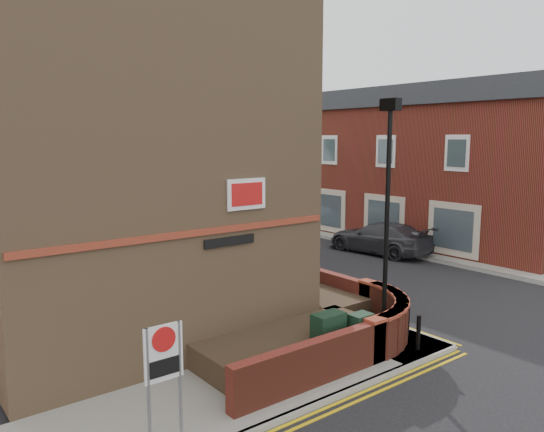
{
  "coord_description": "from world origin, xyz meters",
  "views": [
    {
      "loc": [
        -8.84,
        -7.44,
        5.46
      ],
      "look_at": [
        0.09,
        4.0,
        3.32
      ],
      "focal_mm": 35.0,
      "sensor_mm": 36.0,
      "label": 1
    }
  ],
  "objects": [
    {
      "name": "far_terrace_cream",
      "position": [
        14.5,
        38.0,
        4.05
      ],
      "size": [
        5.4,
        12.4,
        8.0
      ],
      "color": "#B5A895",
      "rests_on": "ground"
    },
    {
      "name": "far_terrace",
      "position": [
        14.5,
        17.0,
        4.04
      ],
      "size": [
        5.4,
        30.4,
        8.0
      ],
      "color": "maroon",
      "rests_on": "ground"
    },
    {
      "name": "corner_building",
      "position": [
        -2.84,
        8.0,
        6.23
      ],
      "size": [
        8.95,
        10.4,
        13.6
      ],
      "color": "#906E4C",
      "rests_on": "ground"
    },
    {
      "name": "bollard_near",
      "position": [
        2.0,
        0.4,
        0.57
      ],
      "size": [
        0.11,
        0.11,
        0.9
      ],
      "primitive_type": "cylinder",
      "color": "black",
      "rests_on": "pavement_corner"
    },
    {
      "name": "tree_near",
      "position": [
        2.0,
        14.05,
        4.7
      ],
      "size": [
        3.64,
        3.65,
        6.7
      ],
      "color": "#382B1E",
      "rests_on": "pavement_main"
    },
    {
      "name": "traffic_light_assembly",
      "position": [
        2.4,
        25.0,
        2.78
      ],
      "size": [
        0.2,
        0.16,
        4.2
      ],
      "color": "black",
      "rests_on": "pavement_main"
    },
    {
      "name": "bollard_far",
      "position": [
        2.6,
        1.2,
        0.57
      ],
      "size": [
        0.11,
        0.11,
        0.9
      ],
      "primitive_type": "cylinder",
      "color": "black",
      "rests_on": "pavement_corner"
    },
    {
      "name": "tree_far",
      "position": [
        2.0,
        30.05,
        4.91
      ],
      "size": [
        3.81,
        3.81,
        7.0
      ],
      "color": "#382B1E",
      "rests_on": "pavement_main"
    },
    {
      "name": "yellow_lines_main",
      "position": [
        3.25,
        16.0,
        0.01
      ],
      "size": [
        0.28,
        32.0,
        0.01
      ],
      "primitive_type": "cube",
      "color": "gold",
      "rests_on": "ground"
    },
    {
      "name": "kerb_main_far",
      "position": [
        11.0,
        13.0,
        0.06
      ],
      "size": [
        0.15,
        40.0,
        0.12
      ],
      "primitive_type": "cube",
      "color": "gray",
      "rests_on": "ground"
    },
    {
      "name": "utility_cabinet_small",
      "position": [
        0.5,
        1.0,
        0.67
      ],
      "size": [
        0.55,
        0.4,
        1.1
      ],
      "primitive_type": "cube",
      "color": "black",
      "rests_on": "pavement_corner"
    },
    {
      "name": "tree_mid",
      "position": [
        2.0,
        22.05,
        5.2
      ],
      "size": [
        4.03,
        4.03,
        7.42
      ],
      "color": "#382B1E",
      "rests_on": "pavement_main"
    },
    {
      "name": "kerb_main_near",
      "position": [
        3.0,
        16.0,
        0.06
      ],
      "size": [
        0.15,
        32.0,
        0.12
      ],
      "primitive_type": "cube",
      "color": "gray",
      "rests_on": "ground"
    },
    {
      "name": "lamppost",
      "position": [
        1.6,
        1.2,
        3.34
      ],
      "size": [
        0.25,
        0.5,
        6.3
      ],
      "color": "black",
      "rests_on": "pavement_corner"
    },
    {
      "name": "garden_wall",
      "position": [
        0.0,
        2.5,
        0.0
      ],
      "size": [
        6.8,
        6.0,
        1.2
      ],
      "primitive_type": null,
      "color": "maroon",
      "rests_on": "ground"
    },
    {
      "name": "silver_car_near",
      "position": [
        5.0,
        12.29,
        0.7
      ],
      "size": [
        2.61,
        4.51,
        1.41
      ],
      "primitive_type": "imported",
      "rotation": [
        0.0,
        0.0,
        -0.28
      ],
      "color": "#B0B1B9",
      "rests_on": "ground"
    },
    {
      "name": "zone_sign",
      "position": [
        -5.0,
        0.5,
        1.64
      ],
      "size": [
        0.72,
        0.07,
        2.2
      ],
      "color": "slate",
      "rests_on": "pavement_corner"
    },
    {
      "name": "silver_car_far",
      "position": [
        9.48,
        17.52,
        0.62
      ],
      "size": [
        2.23,
        3.85,
        1.23
      ],
      "primitive_type": "imported",
      "rotation": [
        0.0,
        0.0,
        3.37
      ],
      "color": "#BABBC3",
      "rests_on": "ground"
    },
    {
      "name": "red_car_main",
      "position": [
        4.86,
        21.01,
        0.72
      ],
      "size": [
        2.86,
        5.39,
        1.44
      ],
      "primitive_type": "imported",
      "rotation": [
        0.0,
        0.0,
        0.09
      ],
      "color": "maroon",
      "rests_on": "ground"
    },
    {
      "name": "pavement_corner",
      "position": [
        -3.5,
        1.5,
        0.06
      ],
      "size": [
        13.0,
        3.0,
        0.12
      ],
      "primitive_type": "cube",
      "color": "gray",
      "rests_on": "ground"
    },
    {
      "name": "pavement_main",
      "position": [
        2.0,
        16.0,
        0.06
      ],
      "size": [
        2.0,
        32.0,
        0.12
      ],
      "primitive_type": "cube",
      "color": "gray",
      "rests_on": "ground"
    },
    {
      "name": "utility_cabinet_large",
      "position": [
        -0.3,
        1.3,
        0.72
      ],
      "size": [
        0.8,
        0.45,
        1.2
      ],
      "primitive_type": "cube",
      "color": "black",
      "rests_on": "pavement_corner"
    },
    {
      "name": "pavement_far",
      "position": [
        13.0,
        13.0,
        0.06
      ],
      "size": [
        4.0,
        40.0,
        0.12
      ],
      "primitive_type": "cube",
      "color": "gray",
      "rests_on": "ground"
    },
    {
      "name": "kerb_side",
      "position": [
        -3.5,
        0.0,
        0.06
      ],
      "size": [
        13.0,
        0.15,
        0.12
      ],
      "primitive_type": "cube",
      "color": "gray",
      "rests_on": "ground"
    },
    {
      "name": "ground",
      "position": [
        0.0,
        0.0,
        0.0
      ],
      "size": [
        120.0,
        120.0,
        0.0
      ],
      "primitive_type": "plane",
      "color": "black",
      "rests_on": "ground"
    },
    {
      "name": "grey_car_far",
      "position": [
        10.5,
        8.97,
        0.75
      ],
      "size": [
        2.62,
        5.35,
        1.5
      ],
      "primitive_type": "imported",
      "rotation": [
        0.0,
        0.0,
        3.24
      ],
      "color": "#34343A",
      "rests_on": "ground"
    }
  ]
}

